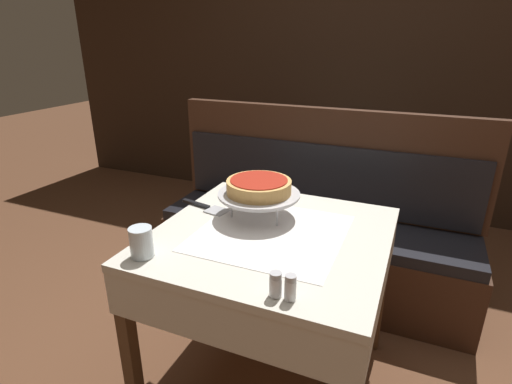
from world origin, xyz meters
The scene contains 12 objects.
ground_plane centered at (0.00, 0.00, 0.00)m, with size 14.00×14.00×0.00m, color brown.
dining_table_front centered at (0.00, 0.00, 0.63)m, with size 0.87×0.87×0.74m.
dining_table_rear centered at (-0.05, 1.65, 0.63)m, with size 0.77×0.77×0.74m.
booth_bench centered at (-0.03, 0.78, 0.32)m, with size 1.79×0.44×1.07m.
back_wall_panel centered at (0.00, 2.16, 1.20)m, with size 6.00×0.04×2.40m, color black.
pizza_pan_stand centered at (-0.10, 0.12, 0.84)m, with size 0.34×0.34×0.10m.
deep_dish_pizza centered at (-0.10, 0.12, 0.87)m, with size 0.26×0.26×0.06m.
pizza_server centered at (-0.35, 0.11, 0.75)m, with size 0.25×0.10×0.01m.
water_glass_near centered at (-0.34, -0.34, 0.79)m, with size 0.08×0.08×0.11m.
salt_shaker centered at (0.15, -0.37, 0.78)m, with size 0.04×0.04×0.08m.
pepper_shaker centered at (0.20, -0.37, 0.78)m, with size 0.03×0.03×0.08m.
condiment_caddy centered at (-0.07, 1.71, 0.78)m, with size 0.12×0.12×0.15m.
Camera 1 is at (0.48, -1.28, 1.44)m, focal length 28.00 mm.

